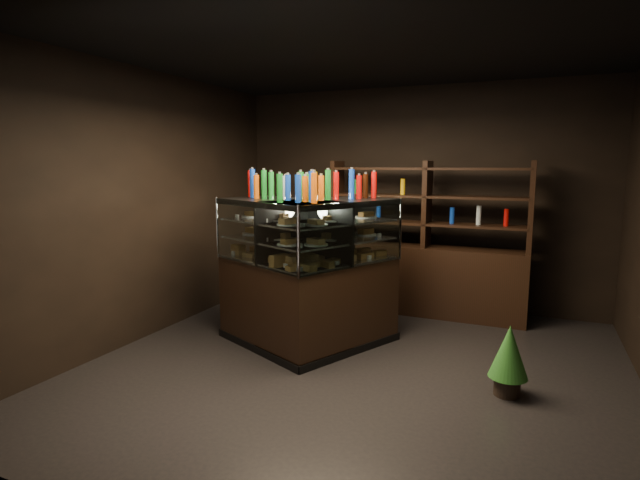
# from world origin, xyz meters

# --- Properties ---
(ground) EXTENTS (5.00, 5.00, 0.00)m
(ground) POSITION_xyz_m (0.00, 0.00, 0.00)
(ground) COLOR black
(ground) RESTS_ON ground
(room_shell) EXTENTS (5.02, 5.02, 3.01)m
(room_shell) POSITION_xyz_m (0.00, 0.00, 1.94)
(room_shell) COLOR black
(room_shell) RESTS_ON ground
(display_case) EXTENTS (1.95, 1.64, 1.60)m
(display_case) POSITION_xyz_m (-0.68, 0.36, 0.53)
(display_case) COLOR black
(display_case) RESTS_ON ground
(food_display) EXTENTS (1.51, 1.28, 0.48)m
(food_display) POSITION_xyz_m (-0.68, 0.35, 1.18)
(food_display) COLOR #BB8743
(food_display) RESTS_ON display_case
(bottles_top) EXTENTS (1.34, 1.14, 0.30)m
(bottles_top) POSITION_xyz_m (-0.68, 0.36, 1.73)
(bottles_top) COLOR yellow
(bottles_top) RESTS_ON display_case
(potted_conifer) EXTENTS (0.33, 0.33, 0.70)m
(potted_conifer) POSITION_xyz_m (1.39, -0.04, 0.40)
(potted_conifer) COLOR black
(potted_conifer) RESTS_ON ground
(back_shelving) EXTENTS (2.54, 0.46, 2.00)m
(back_shelving) POSITION_xyz_m (0.25, 2.05, 0.60)
(back_shelving) COLOR black
(back_shelving) RESTS_ON ground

